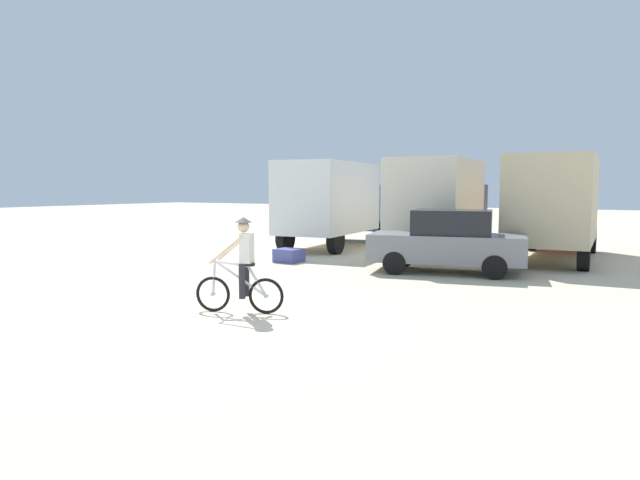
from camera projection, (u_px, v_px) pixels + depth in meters
ground_plane at (206, 315)px, 10.35m from camera, size 120.00×120.00×0.00m
box_truck_white_box at (334, 200)px, 22.19m from camera, size 3.00×6.94×3.35m
box_truck_cream_rv at (441, 201)px, 20.20m from camera, size 2.89×6.92×3.35m
box_truck_tan_camper at (555, 203)px, 18.17m from camera, size 2.61×6.83×3.35m
sedan_parked at (448, 241)px, 15.41m from camera, size 4.48×2.62×1.76m
cyclist_orange_shirt at (242, 269)px, 10.44m from camera, size 1.65×0.74×1.82m
supply_crate at (289, 255)px, 17.72m from camera, size 0.82×0.79×0.43m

